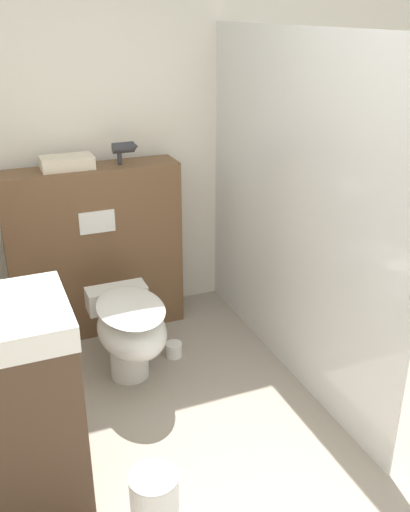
% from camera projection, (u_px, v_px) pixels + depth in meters
% --- Properties ---
extents(wall_back, '(8.00, 0.06, 2.50)m').
position_uv_depth(wall_back, '(129.00, 134.00, 3.71)').
color(wall_back, silver).
rests_on(wall_back, ground_plane).
extents(partition_panel, '(1.11, 0.26, 1.12)m').
position_uv_depth(partition_panel, '(96.00, 251.00, 3.69)').
color(partition_panel, brown).
rests_on(partition_panel, ground_plane).
extents(shower_glass, '(0.04, 2.06, 1.93)m').
position_uv_depth(shower_glass, '(290.00, 214.00, 3.14)').
color(shower_glass, silver).
rests_on(shower_glass, ground_plane).
extents(toilet, '(0.37, 0.68, 0.52)m').
position_uv_depth(toilet, '(130.00, 330.00, 3.23)').
color(toilet, white).
rests_on(toilet, ground_plane).
extents(sink_vanity, '(0.56, 0.52, 1.09)m').
position_uv_depth(sink_vanity, '(10.00, 408.00, 2.38)').
color(sink_vanity, '#473323').
rests_on(sink_vanity, ground_plane).
extents(hair_drier, '(0.16, 0.07, 0.14)m').
position_uv_depth(hair_drier, '(124.00, 148.00, 3.49)').
color(hair_drier, '#2D2D33').
rests_on(hair_drier, partition_panel).
extents(folded_towel, '(0.31, 0.18, 0.08)m').
position_uv_depth(folded_towel, '(67.00, 163.00, 3.41)').
color(folded_towel, beige).
rests_on(folded_towel, partition_panel).
extents(spare_toilet_roll, '(0.10, 0.10, 0.09)m').
position_uv_depth(spare_toilet_roll, '(174.00, 350.00, 3.56)').
color(spare_toilet_roll, white).
rests_on(spare_toilet_roll, ground_plane).
extents(waste_bin, '(0.21, 0.21, 0.27)m').
position_uv_depth(waste_bin, '(155.00, 501.00, 2.36)').
color(waste_bin, silver).
rests_on(waste_bin, ground_plane).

